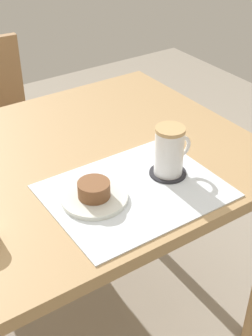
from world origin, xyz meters
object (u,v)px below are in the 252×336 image
at_px(coffee_mug, 170,150).
at_px(dining_table, 71,184).
at_px(pastry_plate, 94,198).
at_px(pastry, 94,189).

bearing_deg(coffee_mug, dining_table, 131.18).
bearing_deg(pastry_plate, pastry, 0.00).
xyz_separation_m(dining_table, pastry_plate, (-0.04, -0.20, 0.10)).
bearing_deg(dining_table, pastry_plate, -100.17).
bearing_deg(pastry, coffee_mug, -2.98).
distance_m(pastry_plate, pastry, 0.03).
bearing_deg(pastry_plate, coffee_mug, -2.98).
bearing_deg(coffee_mug, pastry_plate, 177.02).
relative_size(pastry, coffee_mug, 0.60).
relative_size(pastry_plate, pastry, 2.07).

